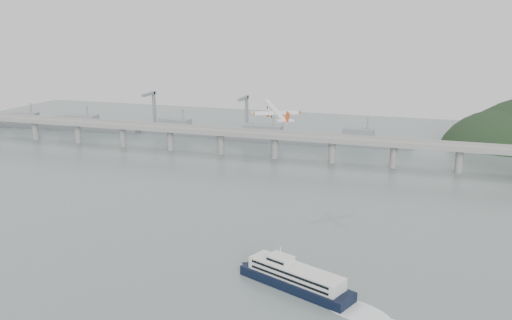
% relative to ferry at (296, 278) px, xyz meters
% --- Properties ---
extents(ground, '(900.00, 900.00, 0.00)m').
position_rel_ferry_xyz_m(ground, '(-44.26, 24.23, -4.63)').
color(ground, slate).
rests_on(ground, ground).
extents(bridge, '(800.00, 22.00, 23.90)m').
position_rel_ferry_xyz_m(bridge, '(-45.41, 224.23, 13.02)').
color(bridge, gray).
rests_on(bridge, ground).
extents(distant_fleet, '(453.00, 60.90, 40.00)m').
position_rel_ferry_xyz_m(distant_fleet, '(-199.61, 289.31, 1.59)').
color(distant_fleet, slate).
rests_on(distant_fleet, ground).
extents(ferry, '(85.81, 42.60, 17.08)m').
position_rel_ferry_xyz_m(ferry, '(0.00, 0.00, 0.00)').
color(ferry, black).
rests_on(ferry, ground).
extents(airliner, '(28.17, 29.69, 14.72)m').
position_rel_ferry_xyz_m(airliner, '(-42.42, 115.01, 54.57)').
color(airliner, white).
rests_on(airliner, ground).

